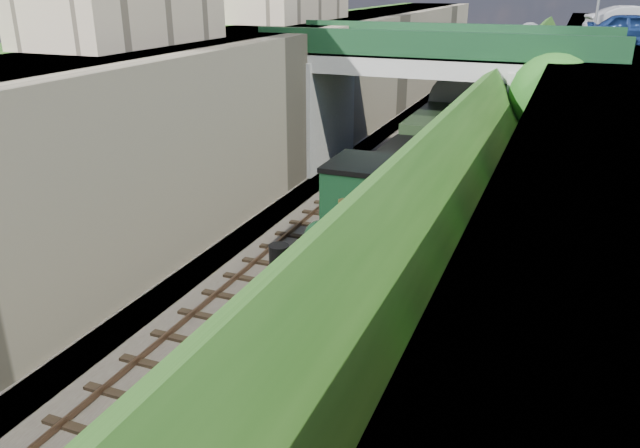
% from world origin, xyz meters
% --- Properties ---
extents(trackbed, '(10.00, 90.00, 0.20)m').
position_xyz_m(trackbed, '(0.00, 20.00, 0.10)').
color(trackbed, '#473F38').
rests_on(trackbed, ground).
extents(retaining_wall, '(1.00, 90.00, 7.00)m').
position_xyz_m(retaining_wall, '(-5.50, 20.00, 3.50)').
color(retaining_wall, '#756B56').
rests_on(retaining_wall, ground).
extents(street_plateau_left, '(6.00, 90.00, 7.00)m').
position_xyz_m(street_plateau_left, '(-9.00, 20.00, 3.50)').
color(street_plateau_left, '#262628').
rests_on(street_plateau_left, ground).
extents(embankment_slope, '(4.51, 90.00, 6.36)m').
position_xyz_m(embankment_slope, '(4.98, 20.74, 2.74)').
color(embankment_slope, '#1E4714').
rests_on(embankment_slope, ground).
extents(track_left, '(2.50, 90.00, 0.20)m').
position_xyz_m(track_left, '(-2.00, 20.00, 0.25)').
color(track_left, black).
rests_on(track_left, trackbed).
extents(track_right, '(2.50, 90.00, 0.20)m').
position_xyz_m(track_right, '(1.20, 20.00, 0.25)').
color(track_right, black).
rests_on(track_right, trackbed).
extents(road_bridge, '(16.00, 6.40, 7.25)m').
position_xyz_m(road_bridge, '(0.94, 24.00, 4.08)').
color(road_bridge, gray).
rests_on(road_bridge, ground).
extents(tree, '(3.60, 3.80, 6.60)m').
position_xyz_m(tree, '(5.91, 21.34, 4.65)').
color(tree, black).
rests_on(tree, ground).
extents(car_blue, '(4.81, 2.23, 1.60)m').
position_xyz_m(car_blue, '(9.03, 28.35, 7.05)').
color(car_blue, navy).
rests_on(car_blue, street_plateau_right).
extents(car_silver, '(5.49, 3.00, 1.72)m').
position_xyz_m(car_silver, '(9.28, 33.93, 7.11)').
color(car_silver, '#9C9CA0').
rests_on(car_silver, street_plateau_right).
extents(locomotive, '(3.10, 10.22, 3.83)m').
position_xyz_m(locomotive, '(1.20, 8.73, 1.89)').
color(locomotive, black).
rests_on(locomotive, trackbed).
extents(tender, '(2.70, 6.00, 3.05)m').
position_xyz_m(tender, '(1.20, 16.09, 1.62)').
color(tender, black).
rests_on(tender, trackbed).
extents(coach_front, '(2.90, 18.00, 3.70)m').
position_xyz_m(coach_front, '(1.20, 28.69, 2.05)').
color(coach_front, black).
rests_on(coach_front, trackbed).
extents(coach_middle, '(2.90, 18.00, 3.70)m').
position_xyz_m(coach_middle, '(1.20, 47.49, 2.05)').
color(coach_middle, black).
rests_on(coach_middle, trackbed).
extents(coach_rear, '(2.90, 18.00, 3.70)m').
position_xyz_m(coach_rear, '(1.20, 66.29, 2.05)').
color(coach_rear, black).
rests_on(coach_rear, trackbed).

